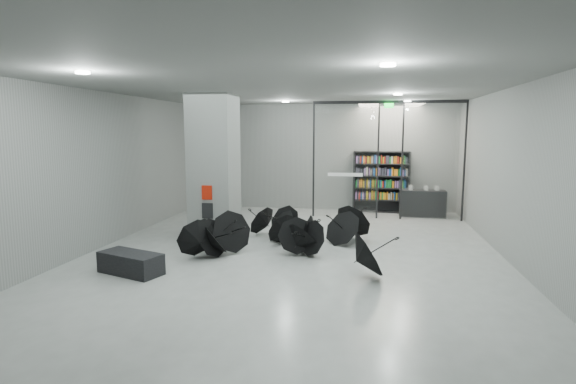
% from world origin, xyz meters
% --- Properties ---
extents(room, '(14.00, 14.02, 4.01)m').
position_xyz_m(room, '(0.00, 0.00, 2.84)').
color(room, gray).
rests_on(room, ground).
extents(column, '(1.20, 1.20, 4.00)m').
position_xyz_m(column, '(-2.50, 2.00, 2.00)').
color(column, slate).
rests_on(column, ground).
extents(fire_cabinet, '(0.28, 0.04, 0.38)m').
position_xyz_m(fire_cabinet, '(-2.50, 1.38, 1.35)').
color(fire_cabinet, '#A50A07').
rests_on(fire_cabinet, column).
extents(info_panel, '(0.30, 0.03, 0.42)m').
position_xyz_m(info_panel, '(-2.50, 1.38, 0.85)').
color(info_panel, black).
rests_on(info_panel, column).
extents(exit_sign, '(0.30, 0.06, 0.15)m').
position_xyz_m(exit_sign, '(2.40, 5.30, 3.82)').
color(exit_sign, '#0CE533').
rests_on(exit_sign, room).
extents(glass_partition, '(5.06, 0.08, 4.00)m').
position_xyz_m(glass_partition, '(2.39, 5.50, 2.18)').
color(glass_partition, silver).
rests_on(glass_partition, ground).
extents(bench, '(1.51, 1.01, 0.45)m').
position_xyz_m(bench, '(-3.14, -1.54, 0.22)').
color(bench, black).
rests_on(bench, ground).
extents(bookshelf, '(2.07, 0.50, 2.26)m').
position_xyz_m(bookshelf, '(2.27, 6.75, 1.13)').
color(bookshelf, black).
rests_on(bookshelf, ground).
extents(shop_counter, '(1.58, 0.66, 0.94)m').
position_xyz_m(shop_counter, '(3.69, 6.13, 0.47)').
color(shop_counter, black).
rests_on(shop_counter, ground).
extents(umbrella_cluster, '(5.31, 4.66, 1.30)m').
position_xyz_m(umbrella_cluster, '(-0.33, 0.81, 0.31)').
color(umbrella_cluster, black).
rests_on(umbrella_cluster, ground).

